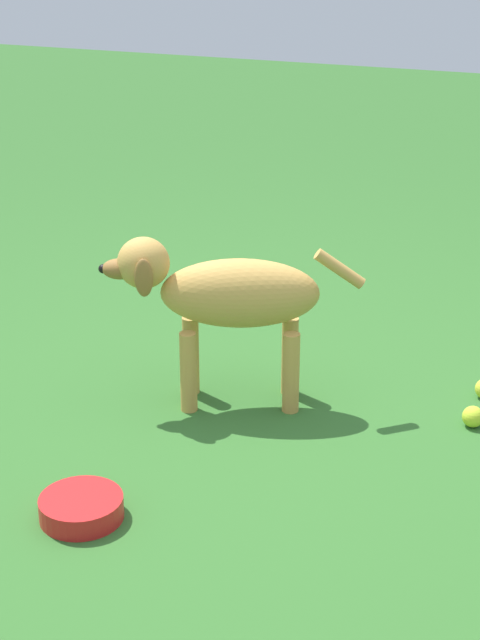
% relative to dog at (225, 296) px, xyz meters
% --- Properties ---
extents(ground, '(14.00, 14.00, 0.00)m').
position_rel_dog_xyz_m(ground, '(-0.15, 0.22, -0.36)').
color(ground, '#2D6026').
extents(dog, '(0.77, 0.38, 0.55)m').
position_rel_dog_xyz_m(dog, '(0.00, 0.00, 0.00)').
color(dog, '#C69347').
rests_on(dog, ground).
extents(tennis_ball_1, '(0.07, 0.07, 0.07)m').
position_rel_dog_xyz_m(tennis_ball_1, '(-0.76, -0.13, -0.33)').
color(tennis_ball_1, '#C0D62F').
rests_on(tennis_ball_1, ground).
extents(water_bowl, '(0.22, 0.22, 0.06)m').
position_rel_dog_xyz_m(water_bowl, '(0.09, 0.74, -0.33)').
color(water_bowl, red).
rests_on(water_bowl, ground).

